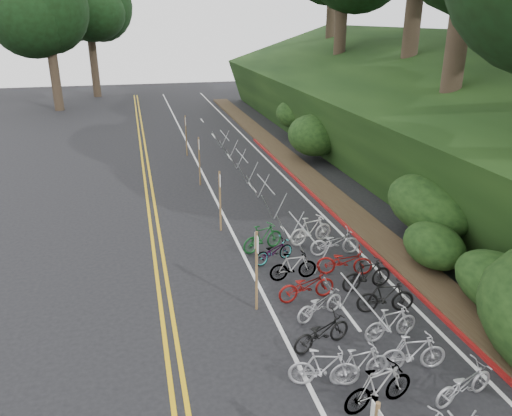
{
  "coord_description": "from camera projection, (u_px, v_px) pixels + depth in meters",
  "views": [
    {
      "loc": [
        -2.46,
        -7.33,
        8.09
      ],
      "look_at": [
        1.77,
        9.82,
        1.3
      ],
      "focal_mm": 35.0,
      "sensor_mm": 36.0,
      "label": 1
    }
  ],
  "objects": [
    {
      "name": "signposts_rest",
      "position": [
        208.0,
        175.0,
        22.41
      ],
      "size": [
        0.08,
        18.4,
        2.5
      ],
      "color": "brown",
      "rests_on": "ground"
    },
    {
      "name": "bike_front",
      "position": [
        324.0,
        368.0,
        11.53
      ],
      "size": [
        0.9,
        1.73,
        1.0
      ],
      "primitive_type": "imported",
      "rotation": [
        0.0,
        0.0,
        1.3
      ],
      "color": "#9E9EA3",
      "rests_on": "ground"
    },
    {
      "name": "bike_valet",
      "position": [
        367.0,
        323.0,
        13.24
      ],
      "size": [
        3.44,
        13.78,
        1.1
      ],
      "color": "#9E9EA3",
      "rests_on": "ground"
    },
    {
      "name": "embankment",
      "position": [
        403.0,
        117.0,
        29.33
      ],
      "size": [
        14.3,
        48.14,
        9.11
      ],
      "color": "black",
      "rests_on": "ground"
    },
    {
      "name": "road_markings",
      "position": [
        226.0,
        239.0,
        19.39
      ],
      "size": [
        7.47,
        80.0,
        0.01
      ],
      "color": "gold",
      "rests_on": "ground"
    },
    {
      "name": "bike_racks_rest",
      "position": [
        266.0,
        190.0,
        22.24
      ],
      "size": [
        1.14,
        23.0,
        1.17
      ],
      "color": "#999BA0",
      "rests_on": "ground"
    },
    {
      "name": "red_curb",
      "position": [
        330.0,
        210.0,
        22.23
      ],
      "size": [
        0.25,
        28.0,
        0.1
      ],
      "primitive_type": "cube",
      "color": "maroon",
      "rests_on": "ground"
    }
  ]
}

